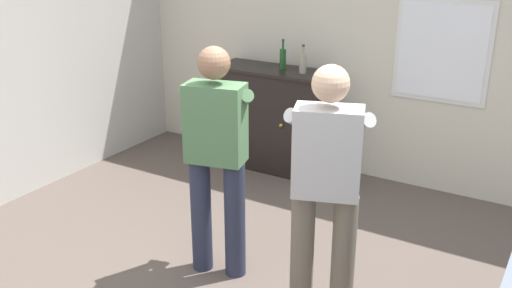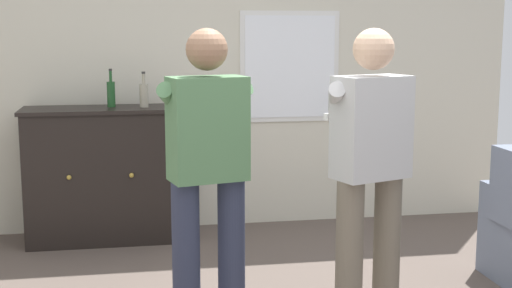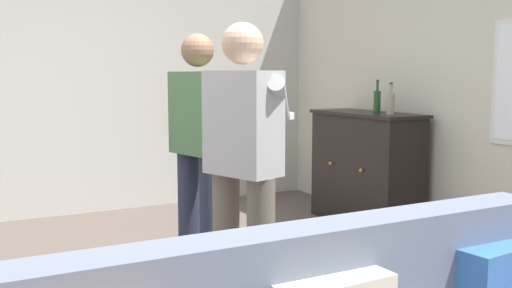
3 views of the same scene
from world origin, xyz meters
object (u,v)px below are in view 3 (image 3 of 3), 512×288
at_px(person_standing_left, 200,145).
at_px(bottle_liquor_amber, 391,103).
at_px(sideboard_cabinet, 365,169).
at_px(bottle_wine_green, 377,101).
at_px(person_standing_right, 244,164).

bearing_deg(person_standing_left, bottle_liquor_amber, 98.71).
distance_m(sideboard_cabinet, bottle_wine_green, 0.65).
height_order(person_standing_left, person_standing_right, same).
relative_size(bottle_liquor_amber, person_standing_right, 0.17).
relative_size(sideboard_cabinet, bottle_liquor_amber, 4.31).
bearing_deg(person_standing_right, bottle_wine_green, 124.42).
relative_size(bottle_wine_green, person_standing_right, 0.18).
xyz_separation_m(bottle_wine_green, bottle_liquor_amber, (0.25, -0.06, -0.01)).
relative_size(bottle_wine_green, person_standing_left, 0.18).
relative_size(sideboard_cabinet, person_standing_left, 0.71).
height_order(sideboard_cabinet, bottle_liquor_amber, bottle_liquor_amber).
height_order(bottle_wine_green, bottle_liquor_amber, bottle_wine_green).
bearing_deg(sideboard_cabinet, bottle_wine_green, 25.28).
distance_m(bottle_liquor_amber, person_standing_left, 1.94).
bearing_deg(bottle_wine_green, bottle_liquor_amber, -13.23).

